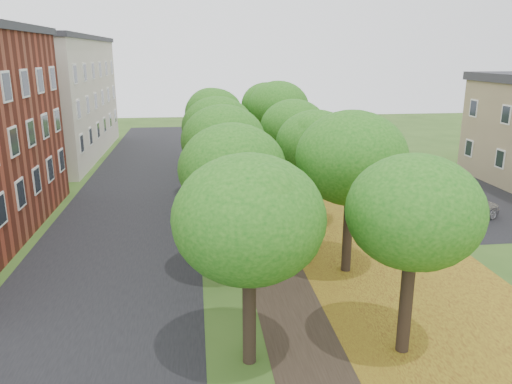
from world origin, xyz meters
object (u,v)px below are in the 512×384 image
object	(u,v)px
car_red	(443,196)
car_white	(422,184)
car_grey	(424,186)
bench	(303,246)
car_silver	(464,207)

from	to	relation	value
car_red	car_white	xyz separation A→B (m)	(0.00, 2.94, 0.01)
car_red	car_grey	xyz separation A→B (m)	(0.00, 2.50, -0.03)
bench	car_red	world-z (taller)	car_red
car_silver	car_red	distance (m)	2.40
car_silver	car_white	distance (m)	5.34
car_white	car_grey	bearing A→B (deg)	-176.67
car_silver	car_red	world-z (taller)	car_silver
car_silver	bench	bearing A→B (deg)	86.66
bench	car_silver	world-z (taller)	car_silver
car_grey	car_white	size ratio (longest dim) A/B	0.90
car_white	bench	bearing A→B (deg)	136.16
car_red	bench	bearing A→B (deg)	99.72
bench	car_silver	size ratio (longest dim) A/B	0.41
car_grey	car_white	xyz separation A→B (m)	(0.00, 0.44, 0.04)
car_grey	car_white	distance (m)	0.44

